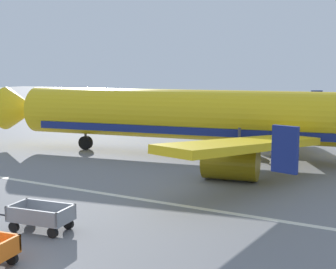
% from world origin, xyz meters
% --- Properties ---
extents(apron_stripe, '(120.00, 0.36, 0.01)m').
position_xyz_m(apron_stripe, '(0.00, 10.78, 0.01)').
color(apron_stripe, silver).
rests_on(apron_stripe, ground).
extents(airplane, '(37.57, 30.31, 11.34)m').
position_xyz_m(airplane, '(-1.45, 23.12, 3.05)').
color(airplane, yellow).
rests_on(airplane, ground).
extents(baggage_cart_fourth_in_row, '(3.62, 1.72, 1.07)m').
position_xyz_m(baggage_cart_fourth_in_row, '(-2.13, 4.84, 0.60)').
color(baggage_cart_fourth_in_row, gray).
rests_on(baggage_cart_fourth_in_row, ground).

